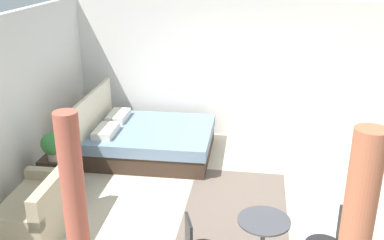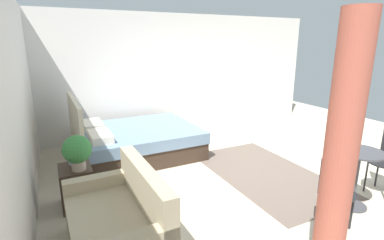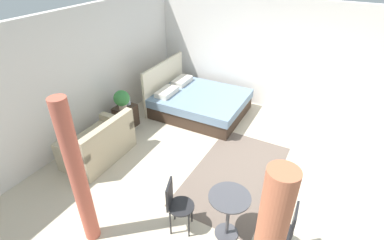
{
  "view_description": "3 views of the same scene",
  "coord_description": "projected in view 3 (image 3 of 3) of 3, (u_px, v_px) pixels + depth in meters",
  "views": [
    {
      "loc": [
        -5.54,
        -0.23,
        3.42
      ],
      "look_at": [
        0.79,
        0.75,
        0.96
      ],
      "focal_mm": 41.78,
      "sensor_mm": 36.0,
      "label": 1
    },
    {
      "loc": [
        -3.51,
        2.89,
        2.0
      ],
      "look_at": [
        0.77,
        0.8,
        0.73
      ],
      "focal_mm": 27.41,
      "sensor_mm": 36.0,
      "label": 2
    },
    {
      "loc": [
        -4.07,
        -1.25,
        3.58
      ],
      "look_at": [
        -0.06,
        0.95,
        0.79
      ],
      "focal_mm": 27.27,
      "sensor_mm": 36.0,
      "label": 3
    }
  ],
  "objects": [
    {
      "name": "cafe_chair_near_couch",
      "position": [
        176.0,
        202.0,
        4.03
      ],
      "size": [
        0.48,
        0.48,
        0.85
      ],
      "color": "black",
      "rests_on": "ground"
    },
    {
      "name": "cafe_chair_near_window",
      "position": [
        285.0,
        227.0,
        3.67
      ],
      "size": [
        0.44,
        0.44,
        0.86
      ],
      "color": "black",
      "rests_on": "ground"
    },
    {
      "name": "wall_back",
      "position": [
        96.0,
        70.0,
        6.08
      ],
      "size": [
        8.25,
        0.12,
        2.61
      ],
      "primitive_type": "cube",
      "color": "silver",
      "rests_on": "ground"
    },
    {
      "name": "curtain_right",
      "position": [
        78.0,
        177.0,
        3.61
      ],
      "size": [
        0.2,
        0.2,
        2.2
      ],
      "color": "#C15B47",
      "rests_on": "ground"
    },
    {
      "name": "area_rug",
      "position": [
        235.0,
        174.0,
        5.27
      ],
      "size": [
        2.49,
        1.42,
        0.01
      ],
      "primitive_type": "cube",
      "color": "#66564C",
      "rests_on": "ground"
    },
    {
      "name": "ground_plane",
      "position": [
        238.0,
        168.0,
        5.43
      ],
      "size": [
        8.25,
        9.52,
        0.02
      ],
      "primitive_type": "cube",
      "color": "beige"
    },
    {
      "name": "couch",
      "position": [
        99.0,
        145.0,
        5.53
      ],
      "size": [
        1.34,
        0.81,
        0.85
      ],
      "color": "tan",
      "rests_on": "ground"
    },
    {
      "name": "balcony_table",
      "position": [
        229.0,
        209.0,
        3.93
      ],
      "size": [
        0.57,
        0.57,
        0.74
      ],
      "color": "#3F3F44",
      "rests_on": "ground"
    },
    {
      "name": "wall_right",
      "position": [
        284.0,
        58.0,
        6.71
      ],
      "size": [
        0.12,
        6.52,
        2.61
      ],
      "primitive_type": "cube",
      "color": "silver",
      "rests_on": "ground"
    },
    {
      "name": "vase",
      "position": [
        128.0,
        101.0,
        6.41
      ],
      "size": [
        0.12,
        0.12,
        0.16
      ],
      "color": "silver",
      "rests_on": "nightstand"
    },
    {
      "name": "potted_plant",
      "position": [
        122.0,
        99.0,
        6.14
      ],
      "size": [
        0.34,
        0.34,
        0.43
      ],
      "color": "tan",
      "rests_on": "nightstand"
    },
    {
      "name": "bed",
      "position": [
        198.0,
        102.0,
        7.05
      ],
      "size": [
        1.75,
        2.11,
        1.13
      ],
      "color": "#38281E",
      "rests_on": "ground"
    },
    {
      "name": "nightstand",
      "position": [
        126.0,
        117.0,
        6.5
      ],
      "size": [
        0.46,
        0.38,
        0.51
      ],
      "color": "#38281E",
      "rests_on": "ground"
    }
  ]
}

